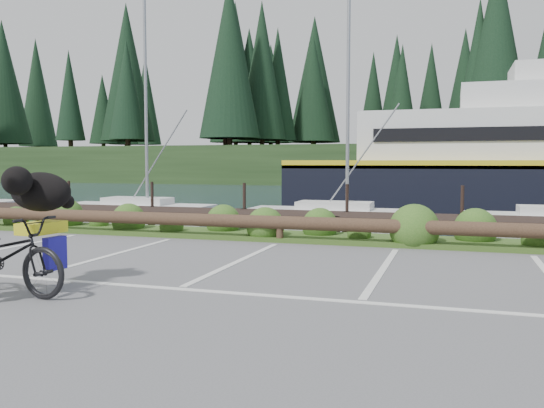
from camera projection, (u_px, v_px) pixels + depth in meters
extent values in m
plane|color=#58585A|center=(191.00, 284.00, 8.57)|extent=(72.00, 72.00, 0.00)
plane|color=#18263B|center=(413.00, 194.00, 54.29)|extent=(160.00, 160.00, 0.00)
cube|color=#3D5B21|center=(288.00, 236.00, 13.60)|extent=(34.00, 1.60, 0.10)
imported|color=black|center=(5.00, 255.00, 7.83)|extent=(2.13, 0.91, 1.09)
ellipsoid|color=black|center=(41.00, 192.00, 8.37)|extent=(0.58, 1.04, 0.58)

